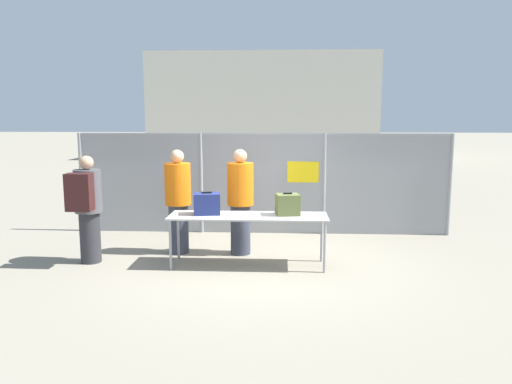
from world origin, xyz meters
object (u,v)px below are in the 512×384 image
at_px(suitcase_navy, 207,204).
at_px(utility_trailer, 336,203).
at_px(inspection_table, 248,219).
at_px(traveler_hooded, 87,205).
at_px(suitcase_olive, 288,204).
at_px(security_worker_far, 178,200).
at_px(security_worker_near, 240,200).

bearing_deg(suitcase_navy, utility_trailer, 55.77).
xyz_separation_m(inspection_table, traveler_hooded, (-2.48, -0.00, 0.19)).
distance_m(inspection_table, suitcase_olive, 0.63).
bearing_deg(suitcase_navy, suitcase_olive, 0.67).
xyz_separation_m(traveler_hooded, utility_trailer, (4.16, 3.47, -0.54)).
distance_m(suitcase_olive, security_worker_far, 1.89).
bearing_deg(inspection_table, utility_trailer, 64.14).
bearing_deg(suitcase_olive, inspection_table, -172.79).
distance_m(inspection_table, traveler_hooded, 2.48).
distance_m(inspection_table, security_worker_near, 0.70).
xyz_separation_m(inspection_table, security_worker_near, (-0.17, 0.66, 0.17)).
bearing_deg(suitcase_olive, security_worker_near, 142.82).
distance_m(security_worker_near, utility_trailer, 3.41).
relative_size(suitcase_navy, security_worker_far, 0.26).
xyz_separation_m(inspection_table, security_worker_far, (-1.21, 0.66, 0.16)).
height_order(traveler_hooded, security_worker_near, security_worker_near).
bearing_deg(security_worker_near, suitcase_olive, 156.41).
height_order(suitcase_olive, security_worker_near, security_worker_near).
xyz_separation_m(inspection_table, utility_trailer, (1.68, 3.47, -0.35)).
bearing_deg(suitcase_olive, suitcase_navy, -179.33).
bearing_deg(inspection_table, security_worker_near, 104.82).
bearing_deg(security_worker_near, suitcase_navy, 65.72).
relative_size(suitcase_navy, security_worker_near, 0.25).
xyz_separation_m(suitcase_olive, utility_trailer, (1.09, 3.40, -0.56)).
distance_m(security_worker_far, utility_trailer, 4.06).
bearing_deg(security_worker_far, traveler_hooded, 45.97).
height_order(traveler_hooded, security_worker_far, security_worker_far).
distance_m(suitcase_olive, utility_trailer, 3.61).
bearing_deg(security_worker_near, security_worker_far, 13.29).
bearing_deg(suitcase_navy, inspection_table, -5.45).
xyz_separation_m(security_worker_near, security_worker_far, (-1.03, 0.01, -0.01)).
height_order(security_worker_far, utility_trailer, security_worker_far).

